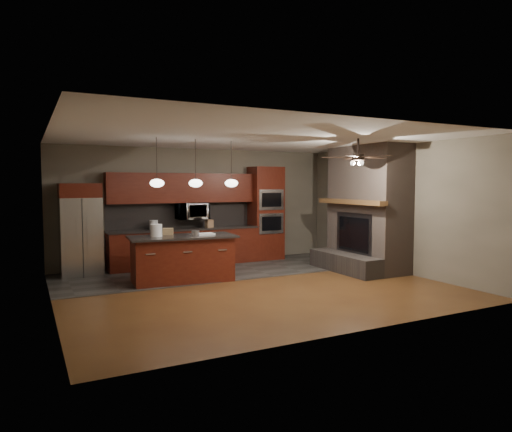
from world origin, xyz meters
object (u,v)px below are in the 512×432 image
white_bucket (156,230)px  paint_tray (205,234)px  paint_can (196,233)px  cardboard_box (168,231)px  refrigerator (81,230)px  counter_bucket (154,225)px  kitchen_island (183,258)px  counter_box (209,223)px  oven_tower (266,213)px  microwave (192,211)px

white_bucket → paint_tray: size_ratio=0.68×
paint_can → cardboard_box: size_ratio=0.76×
refrigerator → counter_bucket: bearing=2.9°
refrigerator → kitchen_island: (1.73, -1.57, -0.51)m
paint_can → kitchen_island: bearing=153.8°
white_bucket → paint_tray: 0.96m
counter_bucket → counter_box: bearing=-2.1°
kitchen_island → counter_bucket: size_ratio=9.89×
counter_box → counter_bucket: bearing=166.7°
oven_tower → cardboard_box: (-2.97, -1.34, -0.21)m
paint_tray → counter_bucket: 1.83m
counter_bucket → kitchen_island: bearing=-84.8°
microwave → cardboard_box: microwave is taller
kitchen_island → paint_can: (0.23, -0.12, 0.51)m
microwave → counter_box: size_ratio=3.96×
microwave → counter_bucket: bearing=-177.0°
white_bucket → paint_can: bearing=-14.0°
oven_tower → counter_bucket: size_ratio=10.96×
oven_tower → paint_can: size_ratio=15.14×
paint_tray → cardboard_box: bearing=144.9°
paint_tray → microwave: bearing=75.0°
white_bucket → counter_bucket: bearing=77.4°
oven_tower → paint_can: (-2.53, -1.76, -0.22)m
white_bucket → cardboard_box: white_bucket is taller
kitchen_island → cardboard_box: (-0.20, 0.31, 0.52)m
counter_bucket → paint_tray: bearing=-71.1°
refrigerator → counter_bucket: refrigerator is taller
oven_tower → white_bucket: 3.63m
oven_tower → paint_can: bearing=-145.2°
refrigerator → paint_can: (1.97, -1.69, -0.01)m
oven_tower → kitchen_island: 3.30m
refrigerator → white_bucket: (1.23, -1.50, 0.06)m
kitchen_island → counter_bucket: bearing=99.5°
paint_can → counter_bucket: bearing=102.3°
cardboard_box → counter_box: (1.39, 1.29, 0.01)m
counter_box → oven_tower: bearing=-9.6°
oven_tower → paint_can: 3.09m
refrigerator → paint_can: refrigerator is taller
white_bucket → counter_box: 2.28m
paint_can → paint_tray: 0.21m
cardboard_box → counter_box: counter_box is taller
oven_tower → refrigerator: (-4.50, -0.07, -0.21)m
paint_can → paint_tray: size_ratio=0.44×
refrigerator → oven_tower: bearing=0.9°
kitchen_island → paint_tray: size_ratio=6.06×
microwave → white_bucket: bearing=-128.4°
kitchen_island → counter_box: bearing=57.7°
microwave → counter_bucket: microwave is taller
oven_tower → cardboard_box: bearing=-155.8°
white_bucket → counter_box: size_ratio=1.31×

